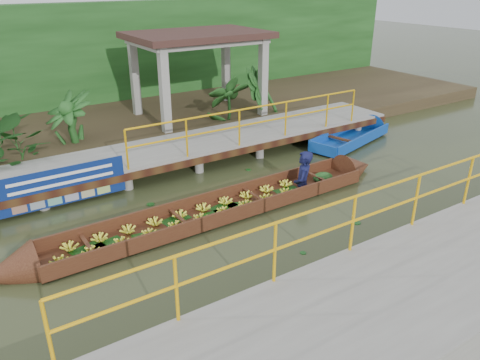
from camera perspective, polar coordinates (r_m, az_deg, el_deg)
ground at (r=10.14m, az=-2.70°, el=-5.17°), size 80.00×80.00×0.00m
land_strip at (r=16.50m, az=-16.13°, el=6.38°), size 30.00×8.00×0.45m
far_dock at (r=12.77m, az=-10.50°, el=3.09°), size 16.00×2.06×1.66m
near_dock at (r=7.93m, az=20.08°, el=-13.43°), size 18.00×2.40×1.73m
pavilion at (r=15.98m, az=-5.19°, el=16.20°), size 4.40×3.00×3.00m
foliage_backdrop at (r=18.47m, az=-19.24°, el=13.48°), size 30.00×0.80×4.00m
vendor_boat at (r=10.50m, az=-0.79°, el=-2.41°), size 9.62×1.13×2.25m
moored_blue_boat at (r=15.94m, az=14.84°, el=5.68°), size 3.87×1.92×0.89m
blue_banner at (r=11.22m, az=-20.75°, el=-0.65°), size 2.82×0.04×0.88m
tropical_plants at (r=13.79m, az=-20.63°, el=6.44°), size 14.11×1.11×1.39m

